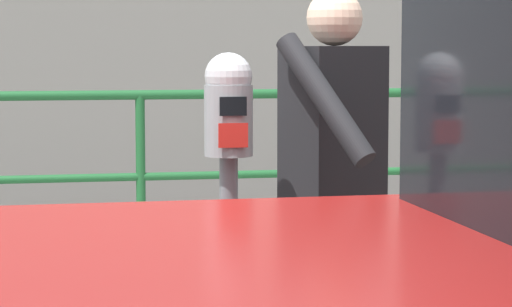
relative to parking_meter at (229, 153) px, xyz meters
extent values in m
cylinder|color=slate|center=(0.00, 0.00, -0.54)|extent=(0.07, 0.07, 1.05)
cylinder|color=#939699|center=(0.00, 0.00, 0.12)|extent=(0.18, 0.18, 0.27)
sphere|color=silver|center=(0.00, 0.00, 0.29)|extent=(0.18, 0.18, 0.18)
cube|color=black|center=(0.00, -0.10, 0.18)|extent=(0.10, 0.01, 0.07)
cube|color=red|center=(0.00, -0.10, 0.07)|extent=(0.11, 0.01, 0.09)
cylinder|color=#1E233F|center=(0.55, 0.30, -0.64)|extent=(0.15, 0.15, 0.83)
cylinder|color=#1E233F|center=(0.39, 0.18, -0.64)|extent=(0.15, 0.15, 0.83)
cube|color=black|center=(0.47, 0.24, 0.09)|extent=(0.48, 0.43, 0.63)
sphere|color=beige|center=(0.47, 0.24, 0.51)|extent=(0.23, 0.23, 0.23)
cylinder|color=black|center=(0.69, 0.39, 0.10)|extent=(0.09, 0.09, 0.59)
cylinder|color=black|center=(0.36, -0.06, 0.20)|extent=(0.34, 0.43, 0.50)
cylinder|color=#1E602D|center=(-0.10, 2.86, 0.09)|extent=(24.00, 0.06, 0.06)
cylinder|color=#1E602D|center=(-0.10, 2.86, -0.43)|extent=(24.00, 0.05, 0.05)
cylinder|color=#1E602D|center=(-0.10, 2.86, -0.49)|extent=(0.06, 0.06, 1.15)
cylinder|color=#1E602D|center=(2.30, 2.86, -0.49)|extent=(0.06, 0.06, 1.15)
cube|color=gray|center=(-0.10, 5.87, 0.29)|extent=(32.00, 0.50, 2.99)
camera|label=1|loc=(-0.66, -4.08, 0.41)|focal=77.56mm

